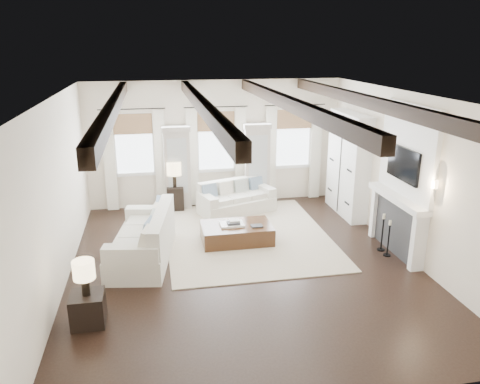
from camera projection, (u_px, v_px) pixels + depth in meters
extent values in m
plane|color=black|center=(244.00, 265.00, 9.01)|extent=(7.50, 7.50, 0.00)
cube|color=white|center=(216.00, 143.00, 12.02)|extent=(6.50, 0.04, 3.20)
cube|color=white|center=(313.00, 286.00, 5.01)|extent=(6.50, 0.04, 3.20)
cube|color=white|center=(57.00, 196.00, 7.94)|extent=(0.04, 7.50, 3.20)
cube|color=white|center=(408.00, 176.00, 9.10)|extent=(0.04, 7.50, 3.20)
cube|color=white|center=(245.00, 96.00, 8.03)|extent=(6.50, 7.50, 0.04)
cube|color=black|center=(113.00, 106.00, 7.67)|extent=(0.16, 7.40, 0.22)
cube|color=black|center=(201.00, 104.00, 7.93)|extent=(0.16, 7.40, 0.22)
cube|color=black|center=(286.00, 102.00, 8.20)|extent=(0.16, 7.40, 0.22)
cube|color=black|center=(364.00, 100.00, 8.46)|extent=(0.16, 7.40, 0.22)
cube|color=white|center=(134.00, 145.00, 11.61)|extent=(0.90, 0.03, 1.45)
cube|color=#946B49|center=(133.00, 124.00, 11.39)|extent=(0.94, 0.04, 0.50)
cube|color=white|center=(110.00, 162.00, 11.53)|extent=(0.28, 0.08, 2.50)
cube|color=white|center=(160.00, 160.00, 11.75)|extent=(0.28, 0.08, 2.50)
cylinder|color=black|center=(132.00, 109.00, 11.23)|extent=(1.60, 0.02, 0.02)
cube|color=white|center=(216.00, 142.00, 11.98)|extent=(0.90, 0.03, 1.45)
cube|color=#946B49|center=(216.00, 121.00, 11.76)|extent=(0.94, 0.04, 0.50)
cube|color=white|center=(193.00, 158.00, 11.89)|extent=(0.28, 0.08, 2.50)
cube|color=white|center=(240.00, 156.00, 12.11)|extent=(0.28, 0.08, 2.50)
cylinder|color=black|center=(216.00, 107.00, 11.60)|extent=(1.60, 0.02, 0.02)
cube|color=white|center=(293.00, 139.00, 12.34)|extent=(0.90, 0.03, 1.45)
cube|color=#946B49|center=(294.00, 119.00, 12.13)|extent=(0.94, 0.04, 0.50)
cube|color=white|center=(271.00, 155.00, 12.26)|extent=(0.28, 0.08, 2.50)
cube|color=white|center=(316.00, 153.00, 12.48)|extent=(0.28, 0.08, 2.50)
cylinder|color=black|center=(295.00, 105.00, 11.97)|extent=(1.60, 0.02, 0.02)
cube|color=#BEB4AA|center=(177.00, 170.00, 11.82)|extent=(0.64, 0.38, 2.00)
cube|color=#B2B7BA|center=(177.00, 166.00, 11.58)|extent=(0.48, 0.02, 1.40)
cube|color=#BEB4AA|center=(175.00, 128.00, 11.49)|extent=(0.70, 0.42, 0.12)
cube|color=#BEB4AA|center=(256.00, 166.00, 12.18)|extent=(0.64, 0.38, 2.00)
cube|color=#B2B7BA|center=(258.00, 162.00, 11.95)|extent=(0.48, 0.02, 1.40)
cube|color=#BEB4AA|center=(257.00, 126.00, 11.86)|extent=(0.70, 0.42, 0.12)
cube|color=#272729|center=(398.00, 226.00, 9.40)|extent=(0.18, 1.50, 1.10)
cube|color=black|center=(396.00, 233.00, 9.44)|extent=(0.10, 0.90, 0.70)
cube|color=white|center=(418.00, 243.00, 8.63)|extent=(0.26, 0.14, 1.10)
cube|color=white|center=(377.00, 213.00, 10.16)|extent=(0.26, 0.14, 1.10)
cube|color=white|center=(398.00, 198.00, 9.20)|extent=(0.32, 1.90, 0.12)
cube|color=white|center=(408.00, 151.00, 8.93)|extent=(0.10, 1.90, 1.80)
cube|color=black|center=(404.00, 164.00, 9.00)|extent=(0.07, 1.10, 0.64)
cylinder|color=#FFD899|center=(435.00, 184.00, 8.05)|extent=(0.10, 0.10, 0.14)
cube|color=silver|center=(348.00, 164.00, 11.36)|extent=(0.40, 1.70, 2.50)
cube|color=black|center=(340.00, 165.00, 11.33)|extent=(0.01, 0.02, 2.40)
cube|color=#BBAD95|center=(247.00, 235.00, 10.34)|extent=(3.50, 4.23, 0.02)
cube|color=silver|center=(237.00, 206.00, 11.71)|extent=(2.03, 1.39, 0.35)
cube|color=silver|center=(231.00, 187.00, 11.86)|extent=(1.74, 0.75, 0.44)
cube|color=silver|center=(207.00, 200.00, 11.24)|extent=(0.47, 0.83, 0.23)
cube|color=silver|center=(264.00, 190.00, 12.00)|extent=(0.47, 0.83, 0.23)
cube|color=silver|center=(219.00, 200.00, 11.36)|extent=(0.64, 0.66, 0.12)
cube|color=silver|center=(238.00, 197.00, 11.60)|extent=(0.64, 0.66, 0.12)
cube|color=silver|center=(255.00, 194.00, 11.84)|extent=(0.64, 0.66, 0.12)
cube|color=slate|center=(210.00, 192.00, 11.41)|extent=(0.41, 0.30, 0.39)
cube|color=silver|center=(226.00, 189.00, 11.62)|extent=(0.41, 0.30, 0.39)
cube|color=beige|center=(241.00, 186.00, 11.83)|extent=(0.41, 0.30, 0.39)
cube|color=slate|center=(256.00, 184.00, 12.03)|extent=(0.41, 0.30, 0.39)
cube|color=silver|center=(142.00, 248.00, 9.19)|extent=(1.40, 2.44, 0.44)
cube|color=silver|center=(161.00, 225.00, 9.05)|extent=(0.59, 2.20, 0.55)
cube|color=silver|center=(149.00, 213.00, 10.04)|extent=(1.02, 0.44, 0.28)
cube|color=silver|center=(131.00, 254.00, 8.12)|extent=(1.02, 0.44, 0.28)
cube|color=silver|center=(144.00, 223.00, 9.70)|extent=(0.75, 0.71, 0.15)
cube|color=silver|center=(139.00, 235.00, 9.10)|extent=(0.75, 0.71, 0.15)
cube|color=silver|center=(132.00, 248.00, 8.49)|extent=(0.75, 0.71, 0.15)
cube|color=slate|center=(158.00, 209.00, 9.82)|extent=(0.31, 0.49, 0.48)
cube|color=silver|center=(155.00, 216.00, 9.42)|extent=(0.31, 0.49, 0.48)
cube|color=beige|center=(152.00, 223.00, 9.03)|extent=(0.31, 0.49, 0.48)
cube|color=slate|center=(148.00, 232.00, 8.64)|extent=(0.31, 0.49, 0.48)
cube|color=silver|center=(145.00, 241.00, 8.25)|extent=(0.31, 0.49, 0.48)
cube|color=black|center=(237.00, 233.00, 9.98)|extent=(1.48, 0.92, 0.39)
cube|color=white|center=(232.00, 224.00, 9.90)|extent=(0.50, 0.38, 0.04)
cube|color=#262628|center=(233.00, 223.00, 9.86)|extent=(0.26, 0.20, 0.04)
cube|color=beige|center=(234.00, 221.00, 9.90)|extent=(0.22, 0.17, 0.03)
cube|color=#262628|center=(257.00, 226.00, 9.82)|extent=(0.24, 0.18, 0.03)
cube|color=black|center=(88.00, 309.00, 7.05)|extent=(0.49, 0.49, 0.49)
cylinder|color=black|center=(86.00, 287.00, 6.94)|extent=(0.13, 0.13, 0.27)
cylinder|color=#F9D89E|center=(84.00, 270.00, 6.85)|extent=(0.32, 0.32, 0.29)
cube|color=black|center=(175.00, 198.00, 11.87)|extent=(0.41, 0.41, 0.62)
cylinder|color=black|center=(174.00, 181.00, 11.73)|extent=(0.14, 0.14, 0.31)
cylinder|color=#F9D89E|center=(174.00, 168.00, 11.63)|extent=(0.37, 0.37, 0.33)
cylinder|color=black|center=(387.00, 255.00, 9.39)|extent=(0.15, 0.15, 0.02)
cylinder|color=black|center=(388.00, 240.00, 9.29)|extent=(0.03, 0.03, 0.67)
cylinder|color=beige|center=(390.00, 223.00, 9.18)|extent=(0.06, 0.06, 0.10)
cylinder|color=black|center=(381.00, 250.00, 9.63)|extent=(0.16, 0.16, 0.02)
cylinder|color=black|center=(382.00, 234.00, 9.53)|extent=(0.03, 0.03, 0.70)
cylinder|color=beige|center=(384.00, 216.00, 9.41)|extent=(0.06, 0.06, 0.10)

